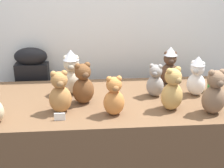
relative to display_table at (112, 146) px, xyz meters
The scene contains 14 objects.
wall_back 1.13m from the display_table, 90.00° to the left, with size 7.00×0.08×2.60m, color white.
display_table is the anchor object (origin of this frame).
instrument_case 0.86m from the display_table, 139.68° to the left, with size 0.28×0.13×1.04m.
teddy_bear_ash 0.60m from the display_table, ahead, with size 0.16×0.14×0.25m.
teddy_bear_chestnut 0.57m from the display_table, 168.78° to the right, with size 0.19×0.18×0.30m.
teddy_bear_caramel 0.66m from the display_table, 154.44° to the right, with size 0.17×0.15×0.29m.
teddy_bear_mocha 0.88m from the display_table, 22.72° to the right, with size 0.17×0.15×0.30m.
teddy_bear_snow 0.83m from the display_table, ahead, with size 0.18×0.17×0.30m.
teddy_bear_cocoa 0.78m from the display_table, 29.35° to the left, with size 0.15×0.13×0.31m.
teddy_bear_honey 0.68m from the display_table, 26.34° to the right, with size 0.19×0.18×0.30m.
teddy_bear_cream 0.64m from the display_table, 154.52° to the left, with size 0.16×0.14×0.34m.
teddy_bear_ginger 0.57m from the display_table, 91.51° to the right, with size 0.15×0.13×0.27m.
party_cup_green 0.90m from the display_table, ahead, with size 0.08×0.08×0.11m, color #238C3D.
name_card_front_left 0.62m from the display_table, 140.74° to the right, with size 0.07×0.01×0.05m, color white.
Camera 1 is at (-0.17, -1.84, 1.74)m, focal length 51.23 mm.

